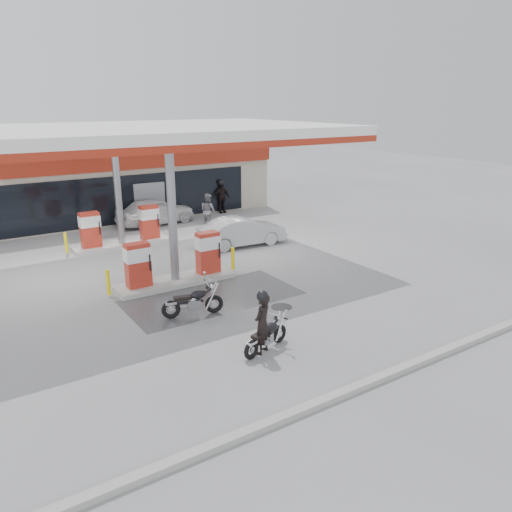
{
  "coord_description": "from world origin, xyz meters",
  "views": [
    {
      "loc": [
        -7.07,
        -14.31,
        6.55
      ],
      "look_at": [
        2.3,
        0.01,
        1.2
      ],
      "focal_mm": 35.0,
      "sensor_mm": 36.0,
      "label": 1
    }
  ],
  "objects": [
    {
      "name": "attendant",
      "position": [
        5.11,
        9.0,
        0.91
      ],
      "size": [
        0.89,
        1.03,
        1.83
      ],
      "primitive_type": "imported",
      "rotation": [
        0.0,
        0.0,
        1.82
      ],
      "color": "slate",
      "rests_on": "ground"
    },
    {
      "name": "main_motorcycle",
      "position": [
        -0.09,
        -4.17,
        0.4
      ],
      "size": [
        1.73,
        0.78,
        0.91
      ],
      "rotation": [
        0.0,
        0.0,
        0.3
      ],
      "color": "black",
      "rests_on": "ground"
    },
    {
      "name": "kerb",
      "position": [
        0.0,
        -7.0,
        0.07
      ],
      "size": [
        28.0,
        0.25,
        0.15
      ],
      "primitive_type": "cube",
      "color": "gray",
      "rests_on": "ground"
    },
    {
      "name": "biker_walking",
      "position": [
        7.49,
        11.76,
        0.95
      ],
      "size": [
        1.12,
        0.47,
        1.9
      ],
      "primitive_type": "imported",
      "rotation": [
        0.0,
        0.0,
        0.01
      ],
      "color": "black",
      "rests_on": "ground"
    },
    {
      "name": "store_building",
      "position": [
        0.01,
        15.94,
        2.01
      ],
      "size": [
        22.0,
        8.22,
        4.0
      ],
      "color": "#B5AC98",
      "rests_on": "ground"
    },
    {
      "name": "parked_motorcycle",
      "position": [
        -0.72,
        -1.01,
        0.45
      ],
      "size": [
        1.96,
        0.9,
        1.02
      ],
      "rotation": [
        0.0,
        0.0,
        -0.25
      ],
      "color": "black",
      "rests_on": "ground"
    },
    {
      "name": "pump_island_near",
      "position": [
        0.0,
        2.0,
        0.71
      ],
      "size": [
        5.14,
        1.3,
        1.78
      ],
      "color": "#9E9E99",
      "rests_on": "ground"
    },
    {
      "name": "drain_cover",
      "position": [
        2.0,
        -2.0,
        0.0
      ],
      "size": [
        0.7,
        0.7,
        0.01
      ],
      "primitive_type": "cylinder",
      "color": "#38383A",
      "rests_on": "ground"
    },
    {
      "name": "sedan_white",
      "position": [
        3.01,
        11.2,
        0.73
      ],
      "size": [
        4.49,
        2.24,
        1.47
      ],
      "primitive_type": "imported",
      "rotation": [
        0.0,
        0.0,
        1.69
      ],
      "color": "silver",
      "rests_on": "ground"
    },
    {
      "name": "ground",
      "position": [
        0.0,
        0.0,
        0.0
      ],
      "size": [
        90.0,
        90.0,
        0.0
      ],
      "primitive_type": "plane",
      "color": "gray",
      "rests_on": "ground"
    },
    {
      "name": "hatchback_silver",
      "position": [
        4.78,
        4.99,
        0.68
      ],
      "size": [
        4.24,
        1.78,
        1.36
      ],
      "primitive_type": "imported",
      "rotation": [
        0.0,
        0.0,
        1.49
      ],
      "color": "#A3A7AB",
      "rests_on": "ground"
    },
    {
      "name": "pump_island_far",
      "position": [
        0.0,
        8.0,
        0.71
      ],
      "size": [
        5.14,
        1.3,
        1.78
      ],
      "color": "#9E9E99",
      "rests_on": "ground"
    },
    {
      "name": "biker_main",
      "position": [
        -0.27,
        -4.23,
        0.85
      ],
      "size": [
        0.74,
        0.65,
        1.7
      ],
      "primitive_type": "imported",
      "rotation": [
        0.0,
        0.0,
        3.63
      ],
      "color": "black",
      "rests_on": "ground"
    },
    {
      "name": "wet_patch",
      "position": [
        0.5,
        0.0,
        0.0
      ],
      "size": [
        6.0,
        3.0,
        0.0
      ],
      "primitive_type": "cube",
      "color": "#4C4C4F",
      "rests_on": "ground"
    },
    {
      "name": "canopy",
      "position": [
        0.0,
        5.0,
        5.27
      ],
      "size": [
        16.0,
        10.02,
        5.51
      ],
      "color": "silver",
      "rests_on": "ground"
    }
  ]
}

